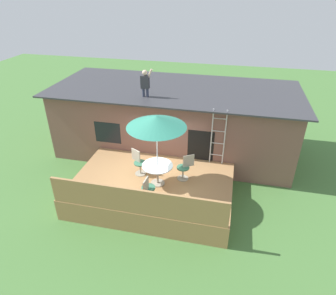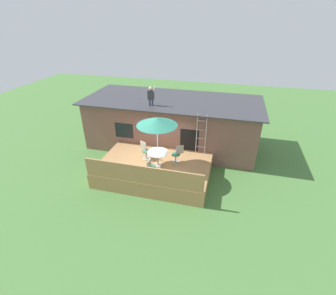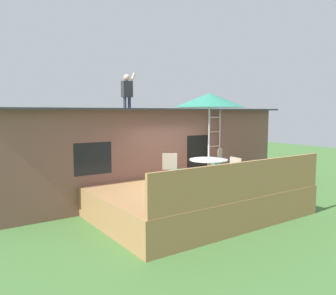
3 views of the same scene
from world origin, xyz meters
TOP-DOWN VIEW (x-y plane):
  - ground_plane at (0.00, 0.00)m, footprint 40.00×40.00m
  - house at (0.00, 3.60)m, footprint 10.50×4.50m
  - deck at (0.00, 0.00)m, footprint 5.54×3.86m
  - deck_railing at (0.00, -1.88)m, footprint 5.44×0.08m
  - patio_table at (0.23, -0.27)m, footprint 1.04×1.04m
  - patio_umbrella at (0.23, -0.27)m, footprint 1.90×1.90m
  - step_ladder at (2.07, 1.51)m, footprint 0.52×0.04m
  - person_figure at (-0.88, 2.30)m, footprint 0.47×0.20m
  - patio_chair_left at (-0.59, 0.19)m, footprint 0.58×0.44m
  - patio_chair_right at (1.09, 0.24)m, footprint 0.57×0.44m
  - patio_chair_near at (0.16, -1.25)m, footprint 0.44×0.62m

SIDE VIEW (x-z plane):
  - ground_plane at x=0.00m, z-range 0.00..0.00m
  - deck at x=0.00m, z-range 0.00..0.80m
  - deck_railing at x=0.00m, z-range 0.80..1.70m
  - patio_chair_left at x=-0.59m, z-range 0.80..1.72m
  - patio_chair_right at x=1.09m, z-range 0.80..1.72m
  - patio_chair_near at x=0.16m, z-range 0.80..1.72m
  - patio_table at x=0.23m, z-range 1.01..1.76m
  - house at x=0.00m, z-range 0.01..2.95m
  - step_ladder at x=2.07m, z-range 0.80..3.00m
  - patio_umbrella at x=0.23m, z-range 1.88..4.42m
  - person_figure at x=-0.88m, z-range 3.00..4.11m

